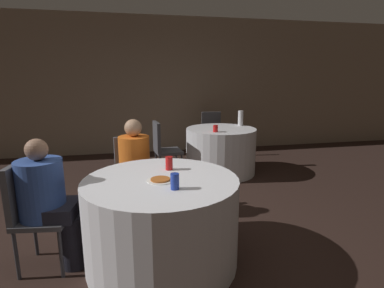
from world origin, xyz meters
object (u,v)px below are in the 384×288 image
person_blue_shirt (51,203)px  table_near (162,221)px  chair_near_north (133,168)px  table_far (221,151)px  chair_near_west (31,207)px  soda_can_blue (175,181)px  soda_can_red (169,163)px  pizza_plate_near (160,180)px  person_orange_shirt (136,170)px  bottle_far (241,118)px  chair_far_north (212,131)px  chair_far_west (162,145)px

person_blue_shirt → table_near: bearing=90.0°
table_near → chair_near_north: size_ratio=1.42×
table_far → chair_near_west: bearing=-136.6°
chair_near_north → soda_can_blue: chair_near_north is taller
soda_can_red → pizza_plate_near: bearing=-111.6°
table_near → person_orange_shirt: (-0.18, 0.88, 0.20)m
soda_can_blue → bottle_far: bearing=60.5°
person_blue_shirt → soda_can_blue: 1.07m
table_far → pizza_plate_near: bearing=-118.0°
chair_far_north → person_blue_shirt: (-2.24, -3.16, 0.03)m
soda_can_blue → chair_far_north: bearing=70.3°
chair_near_west → pizza_plate_near: 1.08m
chair_near_west → table_near: bearing=90.0°
chair_near_west → soda_can_blue: (1.13, -0.39, 0.27)m
chair_far_north → chair_far_west: (-1.10, -1.08, 0.00)m
chair_near_west → soda_can_red: 1.19m
chair_far_west → pizza_plate_near: 2.27m
person_orange_shirt → soda_can_blue: 1.19m
soda_can_blue → soda_can_red: 0.49m
soda_can_red → bottle_far: 2.77m
table_far → chair_far_west: chair_far_west is taller
chair_near_north → bottle_far: (1.87, 1.49, 0.34)m
chair_near_north → bottle_far: size_ratio=3.50×
chair_far_north → person_blue_shirt: size_ratio=0.82×
table_near → pizza_plate_near: bearing=-102.4°
chair_far_north → person_orange_shirt: size_ratio=0.80×
chair_far_north → soda_can_red: (-1.25, -3.05, 0.27)m
chair_near_north → chair_near_west: bearing=35.4°
pizza_plate_near → chair_far_north: bearing=67.8°
bottle_far → pizza_plate_near: bearing=-123.0°
table_far → bottle_far: 0.70m
person_orange_shirt → soda_can_red: person_orange_shirt is taller
pizza_plate_near → bottle_far: size_ratio=0.85×
chair_far_west → pizza_plate_near: bearing=-12.4°
person_orange_shirt → bottle_far: size_ratio=4.35×
pizza_plate_near → soda_can_blue: 0.24m
chair_far_west → bottle_far: size_ratio=3.50×
person_blue_shirt → chair_near_west: bearing=-90.0°
chair_near_west → person_orange_shirt: size_ratio=0.80×
chair_far_north → person_blue_shirt: person_blue_shirt is taller
chair_far_north → chair_far_west: size_ratio=1.00×
chair_far_west → chair_far_north: bearing=128.8°
chair_far_north → bottle_far: bearing=118.7°
soda_can_blue → chair_near_west: bearing=160.8°
chair_far_west → soda_can_red: size_ratio=7.44×
table_far → person_blue_shirt: size_ratio=1.04×
chair_near_north → chair_near_west: 1.23m
chair_near_west → chair_far_north: size_ratio=1.00×
chair_far_west → soda_can_blue: size_ratio=7.44×
chair_near_north → chair_far_west: 1.25m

